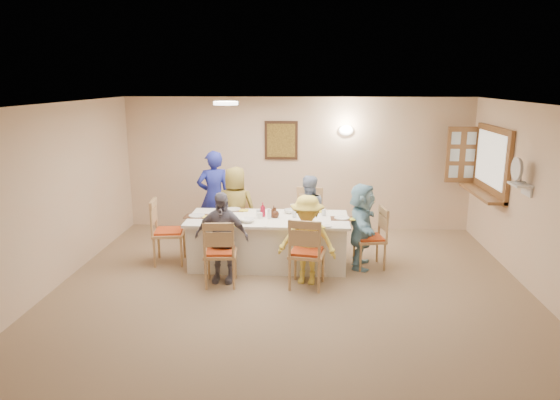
# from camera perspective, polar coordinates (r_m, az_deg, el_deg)

# --- Properties ---
(ground) EXTENTS (7.00, 7.00, 0.00)m
(ground) POSITION_cam_1_polar(r_m,az_deg,el_deg) (6.48, 1.06, -12.03)
(ground) COLOR #987752
(room_walls) EXTENTS (7.00, 7.00, 7.00)m
(room_walls) POSITION_cam_1_polar(r_m,az_deg,el_deg) (5.99, 1.12, 1.16)
(room_walls) COLOR beige
(room_walls) RESTS_ON ground
(wall_picture) EXTENTS (0.62, 0.05, 0.72)m
(wall_picture) POSITION_cam_1_polar(r_m,az_deg,el_deg) (9.39, 0.14, 6.83)
(wall_picture) COLOR black
(wall_picture) RESTS_ON room_walls
(wall_sconce) EXTENTS (0.26, 0.09, 0.18)m
(wall_sconce) POSITION_cam_1_polar(r_m,az_deg,el_deg) (9.35, 7.56, 7.92)
(wall_sconce) COLOR white
(wall_sconce) RESTS_ON room_walls
(ceiling_light) EXTENTS (0.36, 0.36, 0.05)m
(ceiling_light) POSITION_cam_1_polar(r_m,az_deg,el_deg) (7.45, -6.22, 10.95)
(ceiling_light) COLOR white
(ceiling_light) RESTS_ON room_walls
(serving_hatch) EXTENTS (0.06, 1.50, 1.15)m
(serving_hatch) POSITION_cam_1_polar(r_m,az_deg,el_deg) (8.86, 23.07, 4.04)
(serving_hatch) COLOR brown
(serving_hatch) RESTS_ON room_walls
(hatch_sill) EXTENTS (0.30, 1.50, 0.05)m
(hatch_sill) POSITION_cam_1_polar(r_m,az_deg,el_deg) (8.91, 22.03, 0.74)
(hatch_sill) COLOR brown
(hatch_sill) RESTS_ON room_walls
(shutter_door) EXTENTS (0.55, 0.04, 1.00)m
(shutter_door) POSITION_cam_1_polar(r_m,az_deg,el_deg) (9.49, 20.08, 4.87)
(shutter_door) COLOR brown
(shutter_door) RESTS_ON room_walls
(fan_shelf) EXTENTS (0.22, 0.36, 0.03)m
(fan_shelf) POSITION_cam_1_polar(r_m,az_deg,el_deg) (7.61, 25.75, 1.60)
(fan_shelf) COLOR white
(fan_shelf) RESTS_ON room_walls
(desk_fan) EXTENTS (0.30, 0.30, 0.28)m
(desk_fan) POSITION_cam_1_polar(r_m,az_deg,el_deg) (7.57, 25.65, 2.71)
(desk_fan) COLOR #A5A5A8
(desk_fan) RESTS_ON fan_shelf
(dining_table) EXTENTS (2.44, 1.03, 0.76)m
(dining_table) POSITION_cam_1_polar(r_m,az_deg,el_deg) (7.71, -1.35, -4.73)
(dining_table) COLOR white
(dining_table) RESTS_ON ground
(chair_back_left) EXTENTS (0.49, 0.49, 0.95)m
(chair_back_left) POSITION_cam_1_polar(r_m,az_deg,el_deg) (8.51, -4.95, -2.34)
(chair_back_left) COLOR tan
(chair_back_left) RESTS_ON ground
(chair_back_right) EXTENTS (0.56, 0.56, 1.03)m
(chair_back_right) POSITION_cam_1_polar(r_m,az_deg,el_deg) (8.41, 3.17, -2.22)
(chair_back_right) COLOR tan
(chair_back_right) RESTS_ON ground
(chair_front_left) EXTENTS (0.50, 0.50, 0.96)m
(chair_front_left) POSITION_cam_1_polar(r_m,az_deg,el_deg) (7.00, -6.82, -5.87)
(chair_front_left) COLOR tan
(chair_front_left) RESTS_ON ground
(chair_front_right) EXTENTS (0.56, 0.56, 1.01)m
(chair_front_right) POSITION_cam_1_polar(r_m,az_deg,el_deg) (6.89, 3.09, -5.90)
(chair_front_right) COLOR tan
(chair_front_right) RESTS_ON ground
(chair_left_end) EXTENTS (0.55, 0.55, 1.02)m
(chair_left_end) POSITION_cam_1_polar(r_m,az_deg,el_deg) (7.95, -12.59, -3.51)
(chair_left_end) COLOR tan
(chair_left_end) RESTS_ON ground
(chair_right_end) EXTENTS (0.52, 0.52, 0.93)m
(chair_right_end) POSITION_cam_1_polar(r_m,az_deg,el_deg) (7.72, 10.22, -4.25)
(chair_right_end) COLOR tan
(chair_right_end) RESTS_ON ground
(diner_back_left) EXTENTS (0.77, 0.57, 1.42)m
(diner_back_left) POSITION_cam_1_polar(r_m,az_deg,el_deg) (8.33, -5.10, -1.01)
(diner_back_left) COLOR olive
(diner_back_left) RESTS_ON ground
(diner_back_right) EXTENTS (0.72, 0.61, 1.29)m
(diner_back_right) POSITION_cam_1_polar(r_m,az_deg,el_deg) (8.26, 3.18, -1.57)
(diner_back_right) COLOR #8494B1
(diner_back_right) RESTS_ON ground
(diner_front_left) EXTENTS (0.81, 0.43, 1.31)m
(diner_front_left) POSITION_cam_1_polar(r_m,az_deg,el_deg) (7.06, -6.69, -4.24)
(diner_front_left) COLOR slate
(diner_front_left) RESTS_ON ground
(diner_front_right) EXTENTS (0.99, 0.77, 1.27)m
(diner_front_right) POSITION_cam_1_polar(r_m,az_deg,el_deg) (6.96, 3.11, -4.58)
(diner_front_right) COLOR #F8DB4F
(diner_front_right) RESTS_ON ground
(diner_right_end) EXTENTS (1.30, 0.65, 1.31)m
(diner_right_end) POSITION_cam_1_polar(r_m,az_deg,el_deg) (7.65, 9.31, -2.92)
(diner_right_end) COLOR #8CC2D8
(diner_right_end) RESTS_ON ground
(caregiver) EXTENTS (0.85, 0.78, 1.62)m
(caregiver) POSITION_cam_1_polar(r_m,az_deg,el_deg) (8.84, -7.56, 0.42)
(caregiver) COLOR #222B9A
(caregiver) RESTS_ON ground
(placemat_fl) EXTENTS (0.33, 0.25, 0.01)m
(placemat_fl) POSITION_cam_1_polar(r_m,az_deg,el_deg) (7.27, -6.36, -2.79)
(placemat_fl) COLOR #472B19
(placemat_fl) RESTS_ON dining_table
(plate_fl) EXTENTS (0.25, 0.25, 0.02)m
(plate_fl) POSITION_cam_1_polar(r_m,az_deg,el_deg) (7.27, -6.37, -2.71)
(plate_fl) COLOR white
(plate_fl) RESTS_ON dining_table
(napkin_fl) EXTENTS (0.13, 0.13, 0.01)m
(napkin_fl) POSITION_cam_1_polar(r_m,az_deg,el_deg) (7.20, -5.02, -2.88)
(napkin_fl) COLOR yellow
(napkin_fl) RESTS_ON dining_table
(placemat_fr) EXTENTS (0.37, 0.27, 0.01)m
(placemat_fr) POSITION_cam_1_polar(r_m,az_deg,el_deg) (7.17, 3.14, -2.96)
(placemat_fr) COLOR #472B19
(placemat_fr) RESTS_ON dining_table
(plate_fr) EXTENTS (0.24, 0.24, 0.01)m
(plate_fr) POSITION_cam_1_polar(r_m,az_deg,el_deg) (7.17, 3.14, -2.88)
(plate_fr) COLOR white
(plate_fr) RESTS_ON dining_table
(napkin_fr) EXTENTS (0.15, 0.15, 0.01)m
(napkin_fr) POSITION_cam_1_polar(r_m,az_deg,el_deg) (7.12, 4.59, -3.04)
(napkin_fr) COLOR yellow
(napkin_fr) RESTS_ON dining_table
(placemat_bl) EXTENTS (0.36, 0.27, 0.01)m
(placemat_bl) POSITION_cam_1_polar(r_m,az_deg,el_deg) (8.07, -5.37, -1.11)
(placemat_bl) COLOR #472B19
(placemat_bl) RESTS_ON dining_table
(plate_bl) EXTENTS (0.24, 0.24, 0.01)m
(plate_bl) POSITION_cam_1_polar(r_m,az_deg,el_deg) (8.07, -5.37, -1.05)
(plate_bl) COLOR white
(plate_bl) RESTS_ON dining_table
(napkin_bl) EXTENTS (0.14, 0.14, 0.01)m
(napkin_bl) POSITION_cam_1_polar(r_m,az_deg,el_deg) (8.00, -4.15, -1.18)
(napkin_bl) COLOR yellow
(napkin_bl) RESTS_ON dining_table
(placemat_br) EXTENTS (0.37, 0.27, 0.01)m
(placemat_br) POSITION_cam_1_polar(r_m,az_deg,el_deg) (7.98, 3.18, -1.25)
(placemat_br) COLOR #472B19
(placemat_br) RESTS_ON dining_table
(plate_br) EXTENTS (0.24, 0.24, 0.01)m
(plate_br) POSITION_cam_1_polar(r_m,az_deg,el_deg) (7.98, 3.18, -1.18)
(plate_br) COLOR white
(plate_br) RESTS_ON dining_table
(napkin_br) EXTENTS (0.14, 0.14, 0.01)m
(napkin_br) POSITION_cam_1_polar(r_m,az_deg,el_deg) (7.93, 4.48, -1.31)
(napkin_br) COLOR yellow
(napkin_br) RESTS_ON dining_table
(placemat_le) EXTENTS (0.37, 0.28, 0.01)m
(placemat_le) POSITION_cam_1_polar(r_m,az_deg,el_deg) (7.77, -9.49, -1.83)
(placemat_le) COLOR #472B19
(placemat_le) RESTS_ON dining_table
(plate_le) EXTENTS (0.25, 0.25, 0.02)m
(plate_le) POSITION_cam_1_polar(r_m,az_deg,el_deg) (7.76, -9.49, -1.76)
(plate_le) COLOR white
(plate_le) RESTS_ON dining_table
(napkin_le) EXTENTS (0.14, 0.14, 0.01)m
(napkin_le) POSITION_cam_1_polar(r_m,az_deg,el_deg) (7.68, -8.26, -1.91)
(napkin_le) COLOR yellow
(napkin_le) RESTS_ON dining_table
(placemat_re) EXTENTS (0.34, 0.25, 0.01)m
(placemat_re) POSITION_cam_1_polar(r_m,az_deg,el_deg) (7.59, 7.09, -2.11)
(placemat_re) COLOR #472B19
(placemat_re) RESTS_ON dining_table
(plate_re) EXTENTS (0.23, 0.23, 0.01)m
(plate_re) POSITION_cam_1_polar(r_m,az_deg,el_deg) (7.59, 7.09, -2.04)
(plate_re) COLOR white
(plate_re) RESTS_ON dining_table
(napkin_re) EXTENTS (0.14, 0.14, 0.01)m
(napkin_re) POSITION_cam_1_polar(r_m,az_deg,el_deg) (7.56, 8.48, -2.17)
(napkin_re) COLOR yellow
(napkin_re) RESTS_ON dining_table
(teacup_a) EXTENTS (0.17, 0.17, 0.10)m
(teacup_a) POSITION_cam_1_polar(r_m,az_deg,el_deg) (7.41, -7.87, -2.15)
(teacup_a) COLOR white
(teacup_a) RESTS_ON dining_table
(teacup_b) EXTENTS (0.14, 0.14, 0.09)m
(teacup_b) POSITION_cam_1_polar(r_m,az_deg,el_deg) (8.05, 1.50, -0.80)
(teacup_b) COLOR white
(teacup_b) RESTS_ON dining_table
(bowl_a) EXTENTS (0.29, 0.29, 0.05)m
(bowl_a) POSITION_cam_1_polar(r_m,az_deg,el_deg) (7.36, -3.75, -2.34)
(bowl_a) COLOR white
(bowl_a) RESTS_ON dining_table
(bowl_b) EXTENTS (0.25, 0.25, 0.06)m
(bowl_b) POSITION_cam_1_polar(r_m,az_deg,el_deg) (7.85, 1.10, -1.29)
(bowl_b) COLOR white
(bowl_b) RESTS_ON dining_table
(condiment_ketchup) EXTENTS (0.11, 0.11, 0.22)m
(condiment_ketchup) POSITION_cam_1_polar(r_m,az_deg,el_deg) (7.63, -1.98, -1.11)
(condiment_ketchup) COLOR maroon
(condiment_ketchup) RESTS_ON dining_table
(condiment_brown) EXTENTS (0.09, 0.09, 0.18)m
(condiment_brown) POSITION_cam_1_polar(r_m,az_deg,el_deg) (7.59, -0.72, -1.32)
(condiment_brown) COLOR #422111
(condiment_brown) RESTS_ON dining_table
(condiment_malt) EXTENTS (0.21, 0.21, 0.16)m
(condiment_malt) POSITION_cam_1_polar(r_m,az_deg,el_deg) (7.58, -0.56, -1.44)
(condiment_malt) COLOR #422111
(condiment_malt) RESTS_ON dining_table
(drinking_glass) EXTENTS (0.07, 0.07, 0.10)m
(drinking_glass) POSITION_cam_1_polar(r_m,az_deg,el_deg) (7.65, -2.46, -1.49)
(drinking_glass) COLOR silver
(drinking_glass) RESTS_ON dining_table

